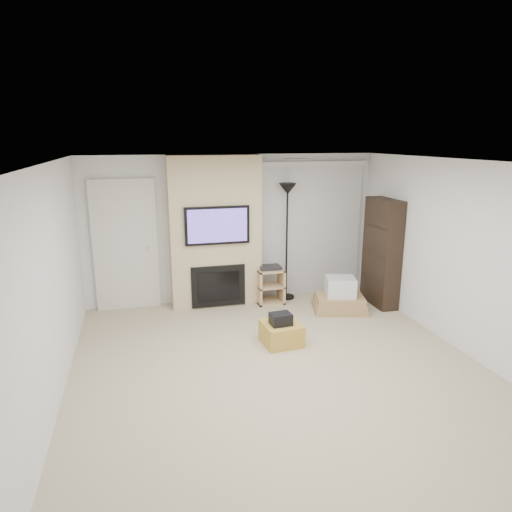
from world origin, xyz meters
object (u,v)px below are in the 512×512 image
object	(u,v)px
floor_lamp	(287,209)
bookshelf	(382,253)
ottoman	(281,333)
av_stand	(270,283)
box_stack	(340,298)

from	to	relation	value
floor_lamp	bookshelf	world-z (taller)	floor_lamp
ottoman	av_stand	world-z (taller)	av_stand
floor_lamp	box_stack	size ratio (longest dim) A/B	2.08
floor_lamp	av_stand	size ratio (longest dim) A/B	3.07
box_stack	ottoman	bearing A→B (deg)	-143.83
floor_lamp	av_stand	world-z (taller)	floor_lamp
box_stack	bookshelf	world-z (taller)	bookshelf
ottoman	floor_lamp	size ratio (longest dim) A/B	0.25
floor_lamp	av_stand	distance (m)	1.31
av_stand	box_stack	size ratio (longest dim) A/B	0.68
ottoman	floor_lamp	bearing A→B (deg)	69.87
av_stand	bookshelf	bearing A→B (deg)	-16.05
av_stand	box_stack	world-z (taller)	av_stand
ottoman	av_stand	xyz separation A→B (m)	(0.30, 1.61, 0.20)
floor_lamp	bookshelf	size ratio (longest dim) A/B	1.13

